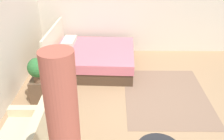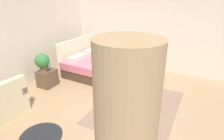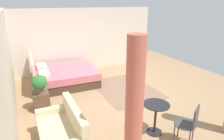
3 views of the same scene
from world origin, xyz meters
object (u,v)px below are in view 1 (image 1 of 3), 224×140
object	(u,v)px
potted_plant	(37,68)
bed	(91,58)
nightstand	(42,89)
vase	(41,72)

from	to	relation	value
potted_plant	bed	bearing A→B (deg)	-30.27
potted_plant	nightstand	bearing A→B (deg)	1.25
vase	nightstand	bearing A→B (deg)	-172.04
potted_plant	vase	bearing A→B (deg)	4.92
nightstand	potted_plant	xyz separation A→B (m)	(-0.10, -0.00, 0.54)
bed	vase	size ratio (longest dim) A/B	11.96
bed	nightstand	bearing A→B (deg)	148.04
nightstand	potted_plant	world-z (taller)	potted_plant
bed	nightstand	xyz separation A→B (m)	(-1.50, 0.94, -0.05)
bed	potted_plant	distance (m)	1.92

